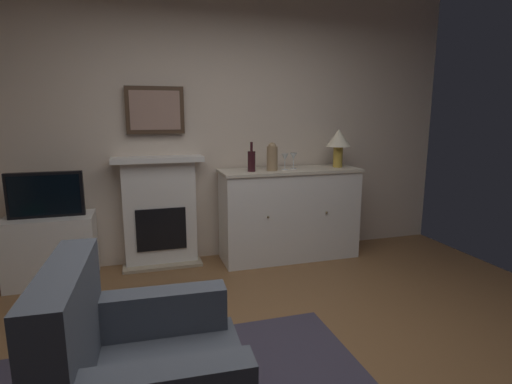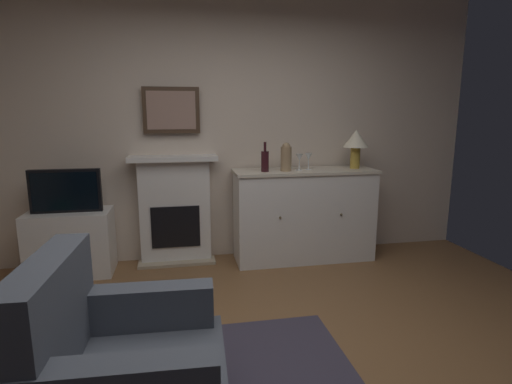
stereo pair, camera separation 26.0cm
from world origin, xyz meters
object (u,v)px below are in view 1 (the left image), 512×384
Objects in this scene: wine_glass_center at (293,157)px; framed_picture at (155,110)px; table_lamp at (338,141)px; tv_cabinet at (52,249)px; armchair at (140,381)px; fireplace_unit at (160,212)px; vase_decorative at (272,157)px; tv_set at (45,195)px; wine_glass_left at (285,158)px; sideboard_cabinet at (289,214)px; wine_bottle at (252,161)px.

framed_picture is at bearing 171.04° from wine_glass_center.
table_lamp is 2.97m from tv_cabinet.
table_lamp is at bearing 46.57° from armchair.
fireplace_unit is 1.98m from table_lamp.
framed_picture reaches higher than vase_decorative.
vase_decorative is (1.10, -0.23, 0.54)m from fireplace_unit.
armchair is at bearing -71.38° from tv_set.
wine_glass_left is (-0.61, -0.03, -0.16)m from table_lamp.
tv_cabinet is at bearing 108.44° from armchair.
wine_glass_center is at bearing -7.07° from fireplace_unit.
armchair is at bearing -125.05° from sideboard_cabinet.
framed_picture is 1.70m from sideboard_cabinet.
fireplace_unit is 1.33m from sideboard_cabinet.
fireplace_unit reaches higher than tv_set.
framed_picture is at bearing 84.48° from armchair.
tv_cabinet is at bearing -167.99° from framed_picture.
tv_cabinet is at bearing 90.00° from tv_set.
wine_bottle is at bearing -177.37° from wine_glass_left.
wine_glass_left reaches higher than armchair.
wine_glass_center is (0.04, 0.01, 0.59)m from sideboard_cabinet.
wine_glass_center is 0.27× the size of tv_set.
wine_glass_left is 0.12m from wine_glass_center.
wine_glass_left is at bearing 2.63° from wine_bottle.
table_lamp is at bearing -0.30° from tv_cabinet.
tv_cabinet is (-2.33, 0.01, -0.76)m from wine_glass_center.
tv_set is at bearing -179.83° from table_lamp.
table_lamp reaches higher than wine_bottle.
wine_bottle is (-0.97, -0.05, -0.17)m from table_lamp.
wine_bottle reaches higher than sideboard_cabinet.
armchair is (-1.59, -2.21, -0.69)m from wine_glass_center.
framed_picture is 3.33× the size of wine_glass_center.
fireplace_unit is 1.03m from tv_set.
vase_decorative is at bearing -166.82° from sideboard_cabinet.
wine_glass_left is at bearing -158.90° from wine_glass_center.
table_lamp reaches higher than wine_glass_left.
sideboard_cabinet is 0.60m from wine_glass_center.
armchair is at bearing -121.74° from vase_decorative.
fireplace_unit is 6.67× the size of wine_glass_left.
armchair is (-1.55, -2.20, -0.09)m from sideboard_cabinet.
tv_cabinet is at bearing 179.70° from table_lamp.
wine_glass_center is at bearing -8.96° from framed_picture.
armchair is (-0.23, -2.43, -1.16)m from framed_picture.
table_lamp is at bearing 0.17° from tv_set.
sideboard_cabinet is 0.93m from table_lamp.
wine_glass_center is 2.45m from tv_cabinet.
wine_glass_left is at bearing -176.93° from table_lamp.
fireplace_unit is 2.75× the size of table_lamp.
tv_cabinet is (-0.97, -0.16, -0.24)m from fireplace_unit.
wine_glass_left is 2.23m from tv_set.
sideboard_cabinet is 1.94× the size of tv_cabinet.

